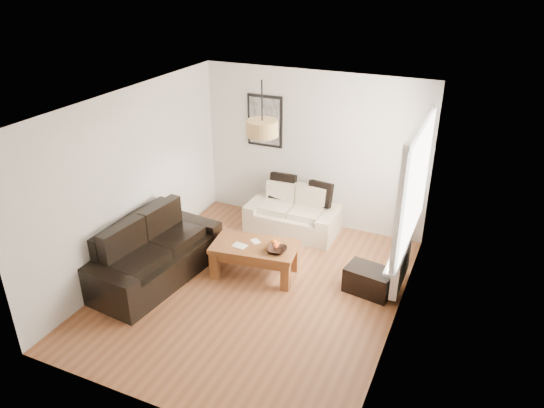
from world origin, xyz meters
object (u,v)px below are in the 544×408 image
at_px(coffee_table, 255,260).
at_px(sofa_leather, 153,251).
at_px(loveseat_cream, 293,211).
at_px(ottoman, 369,280).

bearing_deg(coffee_table, sofa_leather, -153.28).
bearing_deg(loveseat_cream, ottoman, -36.53).
bearing_deg(sofa_leather, ottoman, -66.72).
height_order(loveseat_cream, coffee_table, loveseat_cream).
xyz_separation_m(loveseat_cream, ottoman, (1.60, -1.18, -0.19)).
xyz_separation_m(loveseat_cream, sofa_leather, (-1.28, -2.07, 0.06)).
height_order(sofa_leather, coffee_table, sofa_leather).
distance_m(loveseat_cream, ottoman, 2.00).
height_order(sofa_leather, ottoman, sofa_leather).
height_order(loveseat_cream, sofa_leather, sofa_leather).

